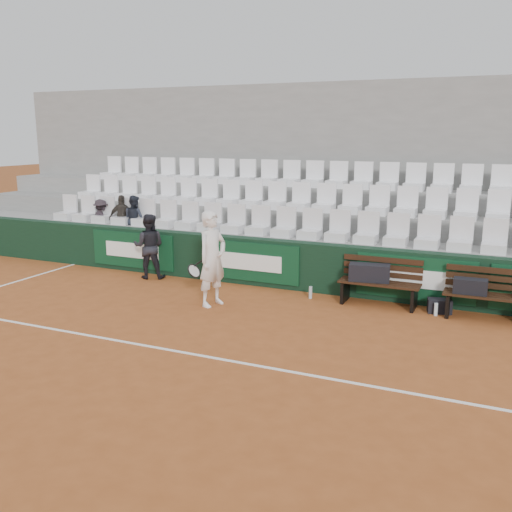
{
  "coord_description": "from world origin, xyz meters",
  "views": [
    {
      "loc": [
        4.71,
        -6.8,
        3.2
      ],
      "look_at": [
        0.58,
        2.4,
        1.0
      ],
      "focal_mm": 40.0,
      "sensor_mm": 36.0,
      "label": 1
    }
  ],
  "objects": [
    {
      "name": "water_bottle_near",
      "position": [
        1.28,
        3.45,
        0.12
      ],
      "size": [
        0.07,
        0.07,
        0.24
      ],
      "primitive_type": "cylinder",
      "color": "#ADBEC4",
      "rests_on": "ground"
    },
    {
      "name": "seat_row_front",
      "position": [
        0.0,
        4.45,
        1.31
      ],
      "size": [
        11.9,
        0.44,
        0.63
      ],
      "primitive_type": "cube",
      "color": "silver",
      "rests_on": "grandstand_tier_front"
    },
    {
      "name": "back_barrier",
      "position": [
        0.07,
        3.99,
        0.5
      ],
      "size": [
        18.0,
        0.34,
        1.0
      ],
      "color": "black",
      "rests_on": "ground"
    },
    {
      "name": "grandstand_rear_wall",
      "position": [
        0.0,
        7.15,
        2.2
      ],
      "size": [
        18.0,
        0.3,
        4.4
      ],
      "primitive_type": "cube",
      "color": "gray",
      "rests_on": "ground"
    },
    {
      "name": "ball_kid",
      "position": [
        -2.52,
        3.52,
        0.72
      ],
      "size": [
        0.86,
        0.77,
        1.44
      ],
      "primitive_type": "imported",
      "rotation": [
        0.0,
        0.0,
        3.53
      ],
      "color": "black",
      "rests_on": "ground"
    },
    {
      "name": "seat_row_back",
      "position": [
        0.0,
        6.35,
        2.21
      ],
      "size": [
        11.9,
        0.44,
        0.63
      ],
      "primitive_type": "cube",
      "color": "white",
      "rests_on": "grandstand_tier_back"
    },
    {
      "name": "spectator_b",
      "position": [
        -3.95,
        4.5,
        1.57
      ],
      "size": [
        0.73,
        0.5,
        1.15
      ],
      "primitive_type": "imported",
      "rotation": [
        0.0,
        0.0,
        3.51
      ],
      "color": "#312D27",
      "rests_on": "grandstand_tier_front"
    },
    {
      "name": "tennis_player",
      "position": [
        -0.26,
        2.29,
        0.89
      ],
      "size": [
        0.79,
        0.74,
        1.79
      ],
      "color": "white",
      "rests_on": "ground"
    },
    {
      "name": "sports_bag_left",
      "position": [
        2.4,
        3.56,
        0.61
      ],
      "size": [
        0.79,
        0.44,
        0.32
      ],
      "primitive_type": "cube",
      "rotation": [
        0.0,
        0.0,
        0.17
      ],
      "color": "black",
      "rests_on": "bench_left"
    },
    {
      "name": "court_baseline",
      "position": [
        0.0,
        0.0,
        0.0
      ],
      "size": [
        18.0,
        0.06,
        0.01
      ],
      "primitive_type": "cube",
      "color": "white",
      "rests_on": "ground"
    },
    {
      "name": "spectator_a",
      "position": [
        -4.61,
        4.5,
        1.51
      ],
      "size": [
        0.75,
        0.58,
        1.01
      ],
      "primitive_type": "imported",
      "rotation": [
        0.0,
        0.0,
        2.79
      ],
      "color": "black",
      "rests_on": "grandstand_tier_front"
    },
    {
      "name": "grandstand_tier_mid",
      "position": [
        0.0,
        5.58,
        0.72
      ],
      "size": [
        18.0,
        0.95,
        1.45
      ],
      "primitive_type": "cube",
      "color": "gray",
      "rests_on": "ground"
    },
    {
      "name": "seat_row_mid",
      "position": [
        0.0,
        5.4,
        1.77
      ],
      "size": [
        11.9,
        0.44,
        0.63
      ],
      "primitive_type": "cube",
      "color": "white",
      "rests_on": "grandstand_tier_mid"
    },
    {
      "name": "spectator_c",
      "position": [
        -3.59,
        4.5,
        1.58
      ],
      "size": [
        0.68,
        0.61,
        1.16
      ],
      "primitive_type": "imported",
      "rotation": [
        0.0,
        0.0,
        2.79
      ],
      "color": "#1E222D",
      "rests_on": "grandstand_tier_front"
    },
    {
      "name": "bench_right",
      "position": [
        4.51,
        3.47,
        0.23
      ],
      "size": [
        1.5,
        0.56,
        0.45
      ],
      "primitive_type": "cube",
      "color": "black",
      "rests_on": "ground"
    },
    {
      "name": "sports_bag_ground",
      "position": [
        3.7,
        3.55,
        0.13
      ],
      "size": [
        0.46,
        0.34,
        0.25
      ],
      "primitive_type": "cube",
      "rotation": [
        0.0,
        0.0,
        0.23
      ],
      "color": "black",
      "rests_on": "ground"
    },
    {
      "name": "ground",
      "position": [
        0.0,
        0.0,
        0.0
      ],
      "size": [
        80.0,
        80.0,
        0.0
      ],
      "primitive_type": "plane",
      "color": "#9C4E23",
      "rests_on": "ground"
    },
    {
      "name": "sports_bag_right",
      "position": [
        4.2,
        3.43,
        0.58
      ],
      "size": [
        0.57,
        0.28,
        0.26
      ],
      "primitive_type": "cube",
      "rotation": [
        0.0,
        0.0,
        0.04
      ],
      "color": "black",
      "rests_on": "bench_right"
    },
    {
      "name": "bench_left",
      "position": [
        2.6,
        3.55,
        0.23
      ],
      "size": [
        1.5,
        0.56,
        0.45
      ],
      "primitive_type": "cube",
      "color": "#321B0F",
      "rests_on": "ground"
    },
    {
      "name": "water_bottle_far",
      "position": [
        3.66,
        3.34,
        0.12
      ],
      "size": [
        0.06,
        0.06,
        0.23
      ],
      "primitive_type": "cylinder",
      "color": "silver",
      "rests_on": "ground"
    },
    {
      "name": "grandstand_tier_front",
      "position": [
        0.0,
        4.62,
        0.5
      ],
      "size": [
        18.0,
        0.95,
        1.0
      ],
      "primitive_type": "cube",
      "color": "gray",
      "rests_on": "ground"
    },
    {
      "name": "grandstand_tier_back",
      "position": [
        0.0,
        6.53,
        0.95
      ],
      "size": [
        18.0,
        0.95,
        1.9
      ],
      "primitive_type": "cube",
      "color": "gray",
      "rests_on": "ground"
    }
  ]
}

